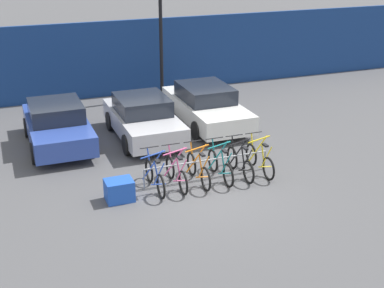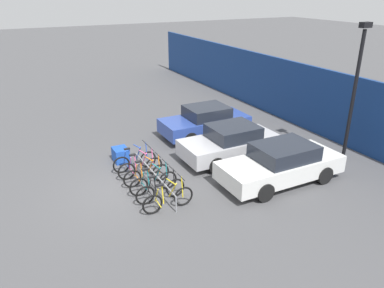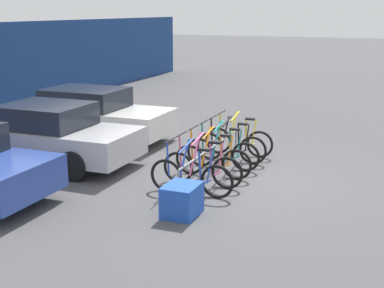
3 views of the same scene
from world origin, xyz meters
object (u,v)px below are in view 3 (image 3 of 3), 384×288
at_px(bicycle_blue, 191,176).
at_px(bicycle_black, 231,146).
at_px(car_white, 89,114).
at_px(cargo_crate, 182,200).
at_px(bicycle_yellow, 239,140).
at_px(bicycle_orange, 213,160).
at_px(car_silver, 50,135).
at_px(bicycle_teal, 223,152).
at_px(bicycle_pink, 202,168).
at_px(bike_rack, 211,151).

height_order(bicycle_blue, bicycle_black, same).
bearing_deg(car_white, bicycle_blue, -126.74).
xyz_separation_m(car_white, cargo_crate, (-4.22, -4.53, -0.42)).
bearing_deg(bicycle_yellow, bicycle_orange, 179.40).
height_order(bicycle_blue, car_white, car_white).
xyz_separation_m(bicycle_blue, car_silver, (0.77, 3.78, 0.31)).
relative_size(bicycle_teal, cargo_crate, 2.44).
distance_m(bicycle_blue, bicycle_black, 2.48).
relative_size(bicycle_blue, bicycle_pink, 1.00).
distance_m(bicycle_teal, car_white, 4.51).
relative_size(bicycle_blue, cargo_crate, 2.44).
bearing_deg(bicycle_black, car_white, 82.47).
bearing_deg(bicycle_pink, bike_rack, 8.98).
relative_size(bicycle_blue, car_silver, 0.43).
height_order(bicycle_yellow, car_silver, car_silver).
bearing_deg(bicycle_teal, bicycle_yellow, -3.94).
xyz_separation_m(bike_rack, car_silver, (-0.77, 3.63, 0.20)).
bearing_deg(bicycle_yellow, bicycle_black, 179.40).
distance_m(bicycle_pink, bicycle_orange, 0.63).
bearing_deg(car_white, bicycle_pink, -121.23).
bearing_deg(bicycle_black, cargo_crate, -173.98).
bearing_deg(bicycle_teal, bicycle_pink, 176.06).
xyz_separation_m(bike_rack, bicycle_yellow, (1.54, -0.15, -0.11)).
relative_size(car_white, cargo_crate, 6.40).
bearing_deg(cargo_crate, bicycle_black, 3.93).
height_order(bicycle_pink, car_silver, car_silver).
height_order(bicycle_pink, bicycle_orange, same).
relative_size(bicycle_pink, car_white, 0.38).
height_order(bicycle_teal, cargo_crate, bicycle_teal).
height_order(bicycle_teal, car_white, car_white).
bearing_deg(bicycle_pink, car_silver, 87.40).
bearing_deg(bicycle_blue, bicycle_black, 0.36).
height_order(bicycle_orange, car_white, car_white).
distance_m(bicycle_pink, bicycle_yellow, 2.48).
bearing_deg(cargo_crate, bicycle_pink, 8.45).
height_order(bicycle_teal, car_silver, car_silver).
relative_size(bike_rack, car_white, 0.81).
relative_size(bicycle_yellow, cargo_crate, 2.44).
xyz_separation_m(bicycle_pink, car_silver, (0.17, 3.78, 0.31)).
bearing_deg(bicycle_yellow, cargo_crate, -177.25).
bearing_deg(cargo_crate, bicycle_teal, 4.75).
bearing_deg(bicycle_black, bicycle_orange, -177.91).
xyz_separation_m(bicycle_blue, bicycle_pink, (0.60, 0.00, 0.00)).
bearing_deg(bicycle_blue, bicycle_teal, 0.36).
xyz_separation_m(bike_rack, bicycle_black, (0.93, -0.15, -0.11)).
distance_m(bicycle_teal, cargo_crate, 2.90).
bearing_deg(car_silver, bicycle_blue, -101.59).
bearing_deg(car_white, bike_rack, -111.85).
xyz_separation_m(bicycle_orange, cargo_crate, (-2.24, -0.24, -0.10)).
bearing_deg(bicycle_yellow, bicycle_teal, 179.40).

